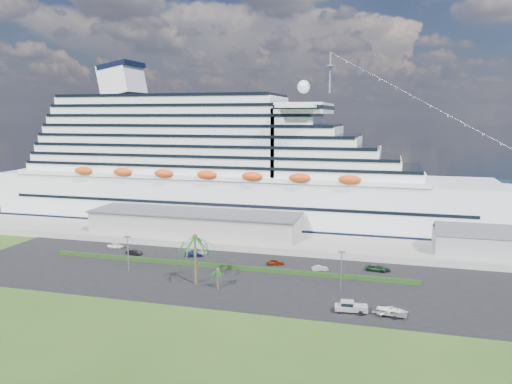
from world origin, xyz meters
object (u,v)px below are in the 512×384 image
(parked_car_3, at_px, (194,254))
(boat_trailer, at_px, (392,311))
(cruise_ship, at_px, (231,173))
(pickup_truck, at_px, (351,307))

(parked_car_3, height_order, boat_trailer, boat_trailer)
(cruise_ship, height_order, boat_trailer, cruise_ship)
(cruise_ship, height_order, parked_car_3, cruise_ship)
(cruise_ship, xyz_separation_m, pickup_truck, (44.38, -66.99, -15.43))
(parked_car_3, height_order, pickup_truck, pickup_truck)
(parked_car_3, bearing_deg, cruise_ship, -14.16)
(cruise_ship, bearing_deg, pickup_truck, -56.48)
(cruise_ship, xyz_separation_m, parked_car_3, (3.29, -40.83, -15.91))
(pickup_truck, bearing_deg, boat_trailer, -2.06)
(parked_car_3, bearing_deg, pickup_truck, -141.25)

